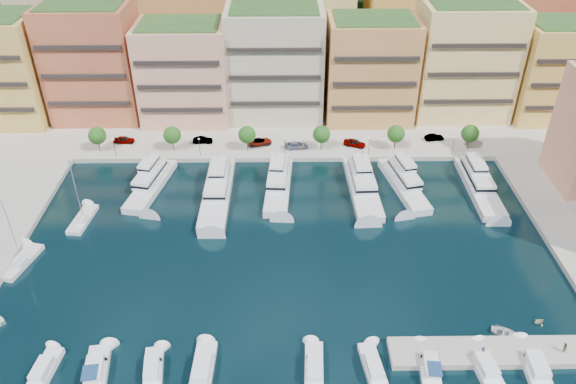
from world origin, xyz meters
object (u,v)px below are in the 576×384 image
tree_2 (247,135)px  yacht_1 (151,183)px  lamppost_4 (454,142)px  tree_4 (396,134)px  car_1 (203,140)px  yacht_4 (362,185)px  cruiser_8 (485,368)px  cruiser_3 (203,371)px  cruiser_2 (153,371)px  car_0 (124,140)px  tree_3 (322,134)px  tree_1 (172,135)px  sailboat_1 (21,263)px  tender_2 (505,333)px  car_2 (260,142)px  person_1 (564,347)px  yacht_2 (218,188)px  cruiser_5 (314,369)px  person_0 (483,352)px  car_5 (434,137)px  tree_5 (470,133)px  yacht_6 (478,183)px  yacht_3 (279,182)px  car_3 (296,145)px  cruiser_6 (374,369)px  cruiser_7 (430,368)px  lamppost_0 (114,145)px  cruiser_9 (535,367)px  tender_3 (539,321)px  car_4 (355,143)px  yacht_5 (403,181)px  tree_0 (97,136)px  cruiser_1 (96,372)px  lamppost_1 (199,144)px  lamppost_2 (284,144)px  sailboat_2 (83,220)px

tree_2 → yacht_1: (-18.48, -12.97, -3.65)m
lamppost_4 → tree_4: bearing=169.1°
car_1 → yacht_4: bearing=-118.7°
cruiser_8 → cruiser_3: bearing=-180.0°
yacht_1 → cruiser_2: size_ratio=2.45×
tree_2 → cruiser_2: 59.04m
car_0 → yacht_1: bearing=-150.1°
tree_3 → cruiser_2: 63.67m
tree_1 → yacht_4: 41.90m
tree_4 → yacht_1: bearing=-165.6°
yacht_4 → sailboat_1: size_ratio=1.62×
cruiser_3 → cruiser_8: bearing=0.0°
tender_2 → car_2: 65.44m
tree_2 → person_1: (45.46, -55.89, -2.93)m
tree_2 → yacht_2: tree_2 is taller
cruiser_5 → person_0: person_0 is taller
car_5 → person_0: person_0 is taller
tree_5 → car_0: (-75.55, 3.61, -2.98)m
yacht_6 → cruiser_8: yacht_6 is taller
yacht_4 → cruiser_3: (-26.46, -43.83, -0.54)m
yacht_3 → car_3: yacht_3 is taller
yacht_6 → car_5: size_ratio=4.96×
cruiser_2 → car_0: (-17.79, 61.69, 1.22)m
tender_2 → cruiser_6: bearing=129.5°
lamppost_4 → cruiser_7: lamppost_4 is taller
lamppost_0 → cruiser_9: size_ratio=0.47×
lamppost_0 → tender_3: lamppost_0 is taller
lamppost_0 → yacht_4: (51.22, -11.97, -2.73)m
yacht_6 → person_1: yacht_6 is taller
cruiser_9 → person_1: size_ratio=5.47×
cruiser_5 → tender_3: cruiser_5 is taller
car_2 → car_4: (20.82, -1.01, 0.09)m
yacht_5 → cruiser_6: 46.42m
car_0 → cruiser_6: bearing=-141.5°
sailboat_1 → lamppost_0: bearing=77.1°
tree_1 → car_2: tree_1 is taller
cruiser_6 → tender_2: size_ratio=2.17×
tree_0 → cruiser_2: bearing=-69.0°
tree_2 → cruiser_9: tree_2 is taller
tender_2 → person_0: person_0 is taller
cruiser_5 → person_0: 22.73m
cruiser_1 → cruiser_2: (7.48, 0.03, -0.02)m
tree_5 → lamppost_1: tree_5 is taller
tree_0 → car_5: 73.76m
car_2 → cruiser_7: bearing=-171.4°
lamppost_2 → cruiser_7: size_ratio=0.51×
tree_2 → car_0: bearing=172.5°
car_4 → cruiser_7: bearing=-154.7°
cruiser_5 → car_0: 73.05m
sailboat_2 → tender_3: 78.00m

